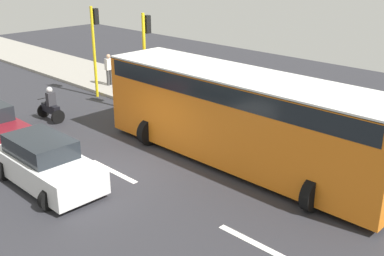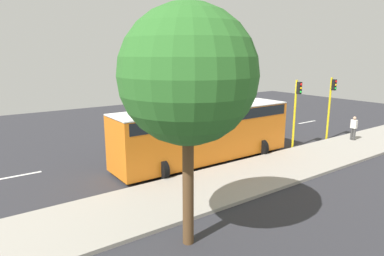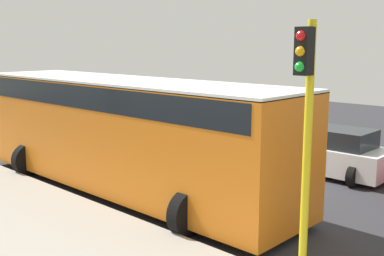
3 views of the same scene
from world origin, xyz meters
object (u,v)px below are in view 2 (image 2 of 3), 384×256
object	(u,v)px
traffic_light_corner	(331,100)
pedestrian_near_signal	(354,127)
city_bus	(205,130)
motorcycle	(274,125)
traffic_light_midblock	(296,104)
street_tree_south	(188,76)
car_white	(195,126)
car_maroon	(242,119)

from	to	relation	value
traffic_light_corner	pedestrian_near_signal	bearing A→B (deg)	33.26
city_bus	motorcycle	world-z (taller)	city_bus
motorcycle	traffic_light_midblock	world-z (taller)	traffic_light_midblock
traffic_light_corner	street_tree_south	world-z (taller)	street_tree_south
car_white	traffic_light_corner	xyz separation A→B (m)	(6.83, 6.98, 2.22)
pedestrian_near_signal	traffic_light_corner	bearing A→B (deg)	-146.74
pedestrian_near_signal	car_white	bearing A→B (deg)	-136.15
car_maroon	pedestrian_near_signal	bearing A→B (deg)	21.17
car_white	city_bus	world-z (taller)	city_bus
city_bus	traffic_light_midblock	bearing A→B (deg)	78.53
car_maroon	city_bus	world-z (taller)	city_bus
pedestrian_near_signal	street_tree_south	world-z (taller)	street_tree_south
city_bus	motorcycle	size ratio (longest dim) A/B	7.19
car_maroon	street_tree_south	distance (m)	18.83
pedestrian_near_signal	traffic_light_corner	world-z (taller)	traffic_light_corner
car_white	motorcycle	distance (m)	6.25
pedestrian_near_signal	traffic_light_corner	size ratio (longest dim) A/B	0.38
city_bus	traffic_light_midblock	xyz separation A→B (m)	(1.30, 6.41, 1.08)
city_bus	traffic_light_corner	world-z (taller)	traffic_light_corner
car_maroon	traffic_light_corner	world-z (taller)	traffic_light_corner
car_maroon	street_tree_south	world-z (taller)	street_tree_south
pedestrian_near_signal	city_bus	bearing A→B (deg)	-103.44
traffic_light_corner	traffic_light_midblock	world-z (taller)	same
pedestrian_near_signal	traffic_light_midblock	bearing A→B (deg)	-106.04
car_white	city_bus	xyz separation A→B (m)	(5.53, -3.29, 1.14)
car_maroon	traffic_light_midblock	distance (m)	7.19
city_bus	street_tree_south	distance (m)	9.44
pedestrian_near_signal	traffic_light_midblock	distance (m)	5.28
car_white	city_bus	bearing A→B (deg)	-30.73
city_bus	pedestrian_near_signal	world-z (taller)	city_bus
car_white	street_tree_south	bearing A→B (deg)	-36.72
car_maroon	pedestrian_near_signal	xyz separation A→B (m)	(8.00, 3.10, 0.35)
city_bus	traffic_light_midblock	size ratio (longest dim) A/B	2.44
traffic_light_midblock	city_bus	bearing A→B (deg)	-101.47
traffic_light_corner	city_bus	bearing A→B (deg)	-97.22
traffic_light_corner	traffic_light_midblock	distance (m)	3.85
city_bus	street_tree_south	bearing A→B (deg)	-41.13
motorcycle	traffic_light_midblock	distance (m)	4.83
city_bus	traffic_light_midblock	world-z (taller)	traffic_light_midblock
car_white	traffic_light_corner	size ratio (longest dim) A/B	0.92
traffic_light_corner	traffic_light_midblock	size ratio (longest dim) A/B	1.00
traffic_light_midblock	pedestrian_near_signal	bearing A→B (deg)	73.96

